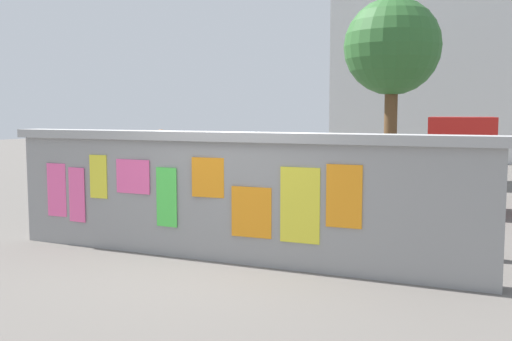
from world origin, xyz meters
name	(u,v)px	position (x,y,z in m)	size (l,w,h in m)	color
ground	(367,188)	(0.00, 8.00, 0.00)	(60.00, 60.00, 0.00)	#605B56
poster_wall	(229,195)	(0.00, 0.00, 0.87)	(6.83, 0.42, 1.69)	gray
auto_rickshaw_truck	(408,165)	(1.47, 5.06, 0.90)	(3.71, 1.80, 1.85)	black
motorcycle	(423,220)	(2.27, 1.43, 0.46)	(1.90, 0.56, 0.87)	black
bicycle_near	(236,197)	(-1.31, 2.95, 0.36)	(1.71, 0.44, 0.95)	black
person_walking	(162,163)	(-2.73, 2.62, 0.99)	(0.46, 0.46, 1.62)	purple
tree_roadside	(392,48)	(0.20, 9.92, 3.73)	(2.70, 2.70, 5.12)	brown
building_background	(505,65)	(3.01, 19.66, 3.90)	(13.65, 5.92, 7.76)	silver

